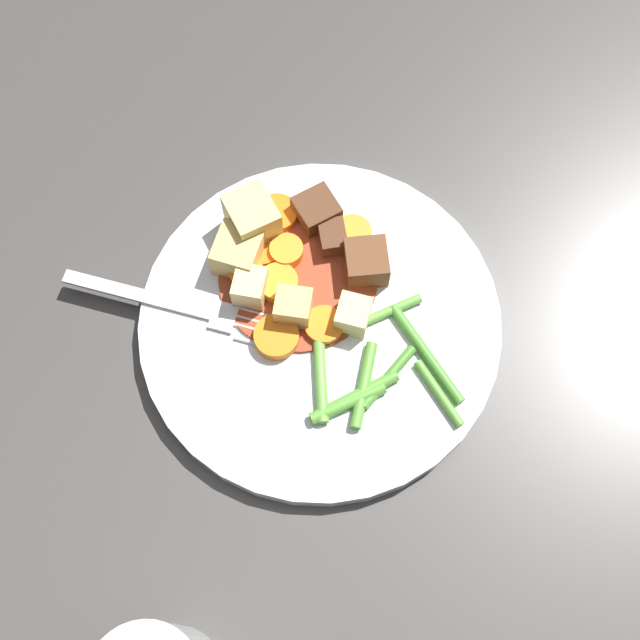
{
  "coord_description": "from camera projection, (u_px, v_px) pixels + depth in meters",
  "views": [
    {
      "loc": [
        -0.2,
        0.1,
        0.59
      ],
      "look_at": [
        0.0,
        0.0,
        0.02
      ],
      "focal_mm": 47.23,
      "sensor_mm": 36.0,
      "label": 1
    }
  ],
  "objects": [
    {
      "name": "potato_chunk_0",
      "position": [
        250.0,
        287.0,
        0.61
      ],
      "size": [
        0.03,
        0.03,
        0.03
      ],
      "primitive_type": "cube",
      "rotation": [
        0.0,
        0.0,
        0.94
      ],
      "color": "#EAD68C",
      "rests_on": "dinner_plate"
    },
    {
      "name": "carrot_slice_7",
      "position": [
        246.0,
        273.0,
        0.62
      ],
      "size": [
        0.04,
        0.04,
        0.01
      ],
      "primitive_type": "cylinder",
      "rotation": [
        0.0,
        0.0,
        3.99
      ],
      "color": "orange",
      "rests_on": "dinner_plate"
    },
    {
      "name": "carrot_slice_1",
      "position": [
        263.0,
        248.0,
        0.63
      ],
      "size": [
        0.04,
        0.04,
        0.01
      ],
      "primitive_type": "cylinder",
      "rotation": [
        0.0,
        0.0,
        5.97
      ],
      "color": "orange",
      "rests_on": "dinner_plate"
    },
    {
      "name": "green_bean_6",
      "position": [
        364.0,
        385.0,
        0.59
      ],
      "size": [
        0.06,
        0.05,
        0.01
      ],
      "primitive_type": "cylinder",
      "rotation": [
        0.0,
        1.57,
        2.48
      ],
      "color": "#599E38",
      "rests_on": "dinner_plate"
    },
    {
      "name": "green_bean_5",
      "position": [
        386.0,
        312.0,
        0.61
      ],
      "size": [
        0.01,
        0.06,
        0.01
      ],
      "primitive_type": "cylinder",
      "rotation": [
        0.0,
        1.57,
        1.55
      ],
      "color": "#66AD42",
      "rests_on": "dinner_plate"
    },
    {
      "name": "carrot_slice_5",
      "position": [
        290.0,
        251.0,
        0.63
      ],
      "size": [
        0.03,
        0.03,
        0.01
      ],
      "primitive_type": "cylinder",
      "rotation": [
        0.0,
        0.0,
        0.22
      ],
      "color": "orange",
      "rests_on": "dinner_plate"
    },
    {
      "name": "green_bean_1",
      "position": [
        362.0,
        393.0,
        0.59
      ],
      "size": [
        0.01,
        0.06,
        0.01
      ],
      "primitive_type": "cylinder",
      "rotation": [
        0.0,
        1.57,
        1.61
      ],
      "color": "#599E38",
      "rests_on": "dinner_plate"
    },
    {
      "name": "stew_sauce",
      "position": [
        299.0,
        277.0,
        0.62
      ],
      "size": [
        0.12,
        0.12,
        0.0
      ],
      "primitive_type": "cylinder",
      "color": "#93381E",
      "rests_on": "dinner_plate"
    },
    {
      "name": "dinner_plate",
      "position": [
        320.0,
        324.0,
        0.62
      ],
      "size": [
        0.27,
        0.27,
        0.02
      ],
      "primitive_type": "cylinder",
      "color": "white",
      "rests_on": "ground_plane"
    },
    {
      "name": "potato_chunk_4",
      "position": [
        252.0,
        219.0,
        0.62
      ],
      "size": [
        0.04,
        0.03,
        0.04
      ],
      "primitive_type": "cube",
      "rotation": [
        0.0,
        0.0,
        3.17
      ],
      "color": "#E5CC7A",
      "rests_on": "dinner_plate"
    },
    {
      "name": "carrot_slice_6",
      "position": [
        276.0,
        335.0,
        0.6
      ],
      "size": [
        0.04,
        0.04,
        0.01
      ],
      "primitive_type": "cylinder",
      "rotation": [
        0.0,
        0.0,
        4.39
      ],
      "color": "orange",
      "rests_on": "dinner_plate"
    },
    {
      "name": "potato_chunk_3",
      "position": [
        238.0,
        252.0,
        0.62
      ],
      "size": [
        0.05,
        0.05,
        0.03
      ],
      "primitive_type": "cube",
      "rotation": [
        0.0,
        0.0,
        3.96
      ],
      "color": "#DBBC6B",
      "rests_on": "dinner_plate"
    },
    {
      "name": "meat_chunk_0",
      "position": [
        316.0,
        211.0,
        0.63
      ],
      "size": [
        0.03,
        0.03,
        0.02
      ],
      "primitive_type": "cube",
      "rotation": [
        0.0,
        0.0,
        0.07
      ],
      "color": "#56331E",
      "rests_on": "dinner_plate"
    },
    {
      "name": "green_bean_4",
      "position": [
        439.0,
        393.0,
        0.59
      ],
      "size": [
        0.05,
        0.01,
        0.01
      ],
      "primitive_type": "cylinder",
      "rotation": [
        0.0,
        1.57,
        3.24
      ],
      "color": "#599E38",
      "rests_on": "dinner_plate"
    },
    {
      "name": "potato_chunk_2",
      "position": [
        353.0,
        315.0,
        0.6
      ],
      "size": [
        0.03,
        0.03,
        0.02
      ],
      "primitive_type": "cube",
      "rotation": [
        0.0,
        0.0,
        2.43
      ],
      "color": "#EAD68C",
      "rests_on": "dinner_plate"
    },
    {
      "name": "meat_chunk_2",
      "position": [
        333.0,
        238.0,
        0.63
      ],
      "size": [
        0.03,
        0.03,
        0.02
      ],
      "primitive_type": "cube",
      "rotation": [
        0.0,
        0.0,
        2.86
      ],
      "color": "#56331E",
      "rests_on": "dinner_plate"
    },
    {
      "name": "ground_plane",
      "position": [
        320.0,
        327.0,
        0.63
      ],
      "size": [
        3.0,
        3.0,
        0.0
      ],
      "primitive_type": "plane",
      "color": "#423F3D"
    },
    {
      "name": "carrot_slice_4",
      "position": [
        353.0,
        234.0,
        0.63
      ],
      "size": [
        0.03,
        0.03,
        0.01
      ],
      "primitive_type": "cylinder",
      "rotation": [
        0.0,
        0.0,
        4.83
      ],
      "color": "orange",
      "rests_on": "dinner_plate"
    },
    {
      "name": "carrot_slice_0",
      "position": [
        278.0,
        214.0,
        0.64
      ],
      "size": [
        0.04,
        0.04,
        0.01
      ],
      "primitive_type": "cylinder",
      "rotation": [
        0.0,
        0.0,
        1.34
      ],
      "color": "orange",
      "rests_on": "dinner_plate"
    },
    {
      "name": "carrot_slice_2",
      "position": [
        278.0,
        284.0,
        0.62
      ],
      "size": [
        0.04,
        0.04,
        0.01
      ],
      "primitive_type": "cylinder",
      "rotation": [
        0.0,
        0.0,
        2.16
      ],
      "color": "orange",
      "rests_on": "dinner_plate"
    },
    {
      "name": "green_bean_0",
      "position": [
        388.0,
        377.0,
        0.59
      ],
      "size": [
        0.03,
        0.05,
        0.01
      ],
      "primitive_type": "cylinder",
      "rotation": [
        0.0,
        1.57,
        2.0
      ],
      "color": "#4C8E33",
      "rests_on": "dinner_plate"
    },
    {
      "name": "meat_chunk_1",
      "position": [
        366.0,
        262.0,
        0.62
      ],
      "size": [
        0.04,
        0.04,
        0.02
      ],
      "primitive_type": "cube",
      "rotation": [
        0.0,
        0.0,
        2.79
      ],
      "color": "brown",
      "rests_on": "dinner_plate"
    },
    {
      "name": "carrot_slice_3",
      "position": [
        326.0,
        324.0,
        0.61
      ],
      "size": [
        0.04,
        0.04,
        0.01
      ],
      "primitive_type": "cylinder",
      "rotation": [
        0.0,
        0.0,
        3.8
      ],
      "color": "orange",
      "rests_on": "dinner_plate"
    },
    {
      "name": "fork",
      "position": [
        184.0,
        307.0,
        0.61
      ],
      "size": [
        0.13,
        0.14,
        0.0
      ],
      "color": "silver",
      "rests_on": "dinner_plate"
    },
    {
      "name": "green_bean_2",
      "position": [
        348.0,
        403.0,
        0.59
      ],
      "size": [
        0.01,
        0.06,
        0.01
      ],
      "primitive_type": "cylinder",
      "rotation": [
        0.0,
        1.57,
        1.55
      ],
      "color": "#599E38",
      "rests_on": "dinner_plate"
    },
    {
      "name": "green_bean_7",
      "position": [
        426.0,
        354.0,
        0.6
      ],
      "size": [
        0.09,
        0.02,
        0.01
      ],
      "primitive_type": "cylinder",
      "rotation": [
        0.0,
        1.57,
        3.25
      ],
      "color": "#4C8E33",
      "rests_on": "dinner_plate"
    },
    {
      "name": "potato_chunk_1",
      "position": [
        293.0,
        308.0,
        0.6
      ],
      "size": [
        0.03,
        0.03,
        0.03
      ],
      "primitive_type": "cube",
      "rotation": [
        0.0,
        0.0,
        0.97
      ],
      "color": "#DBBC6B",
      "rests_on": "dinner_plate"
    },
    {
      "name": "green_bean_3",
      "position": [
        321.0,
        374.0,
        0.59
      ],
      "size": [
        0.07,
        0.04,
        0.01
      ],
      "primitive_type": "cylinder",
      "rotation": [
        0.0,
        1.57,
        2.74
      ],
      "color": "#66AD42",
      "rests_on": "dinner_plate"
    }
  ]
}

